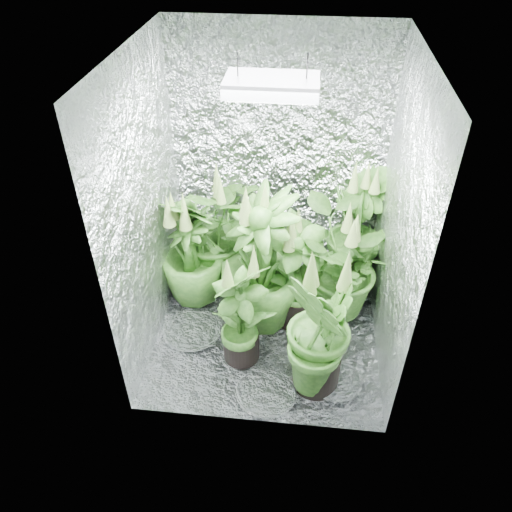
{
  "coord_description": "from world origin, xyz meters",
  "views": [
    {
      "loc": [
        0.2,
        -2.62,
        2.73
      ],
      "look_at": [
        -0.08,
        0.0,
        0.68
      ],
      "focal_mm": 35.0,
      "sensor_mm": 36.0,
      "label": 1
    }
  ],
  "objects_px": {
    "circulation_fan": "(348,268)",
    "plant_d": "(192,251)",
    "plant_e": "(337,267)",
    "plant_a": "(221,229)",
    "plant_c": "(353,229)",
    "plant_h": "(261,263)",
    "plant_g": "(320,334)",
    "plant_b": "(296,275)",
    "plant_f": "(241,314)",
    "grow_lamp": "(272,86)"
  },
  "relations": [
    {
      "from": "plant_c",
      "to": "plant_g",
      "type": "relative_size",
      "value": 1.05
    },
    {
      "from": "plant_f",
      "to": "circulation_fan",
      "type": "relative_size",
      "value": 2.71
    },
    {
      "from": "grow_lamp",
      "to": "plant_b",
      "type": "relative_size",
      "value": 0.51
    },
    {
      "from": "plant_a",
      "to": "plant_b",
      "type": "bearing_deg",
      "value": -35.59
    },
    {
      "from": "circulation_fan",
      "to": "grow_lamp",
      "type": "bearing_deg",
      "value": -157.53
    },
    {
      "from": "grow_lamp",
      "to": "circulation_fan",
      "type": "bearing_deg",
      "value": 44.83
    },
    {
      "from": "plant_f",
      "to": "plant_g",
      "type": "xyz_separation_m",
      "value": [
        0.52,
        -0.18,
        0.05
      ]
    },
    {
      "from": "plant_d",
      "to": "plant_e",
      "type": "xyz_separation_m",
      "value": [
        1.09,
        -0.06,
        -0.02
      ]
    },
    {
      "from": "plant_a",
      "to": "plant_d",
      "type": "bearing_deg",
      "value": -123.92
    },
    {
      "from": "plant_e",
      "to": "plant_h",
      "type": "height_order",
      "value": "plant_h"
    },
    {
      "from": "plant_a",
      "to": "circulation_fan",
      "type": "relative_size",
      "value": 3.12
    },
    {
      "from": "plant_a",
      "to": "plant_d",
      "type": "xyz_separation_m",
      "value": [
        -0.18,
        -0.26,
        -0.03
      ]
    },
    {
      "from": "plant_h",
      "to": "plant_c",
      "type": "bearing_deg",
      "value": 39.11
    },
    {
      "from": "plant_f",
      "to": "plant_h",
      "type": "bearing_deg",
      "value": 75.5
    },
    {
      "from": "plant_b",
      "to": "circulation_fan",
      "type": "relative_size",
      "value": 2.91
    },
    {
      "from": "plant_f",
      "to": "plant_g",
      "type": "relative_size",
      "value": 0.88
    },
    {
      "from": "grow_lamp",
      "to": "plant_g",
      "type": "distance_m",
      "value": 1.48
    },
    {
      "from": "plant_h",
      "to": "circulation_fan",
      "type": "relative_size",
      "value": 3.5
    },
    {
      "from": "grow_lamp",
      "to": "plant_c",
      "type": "relative_size",
      "value": 0.46
    },
    {
      "from": "plant_a",
      "to": "grow_lamp",
      "type": "bearing_deg",
      "value": -52.55
    },
    {
      "from": "grow_lamp",
      "to": "plant_d",
      "type": "distance_m",
      "value": 1.52
    },
    {
      "from": "circulation_fan",
      "to": "plant_e",
      "type": "bearing_deg",
      "value": -131.33
    },
    {
      "from": "plant_d",
      "to": "plant_g",
      "type": "height_order",
      "value": "plant_g"
    },
    {
      "from": "plant_c",
      "to": "plant_h",
      "type": "height_order",
      "value": "plant_h"
    },
    {
      "from": "circulation_fan",
      "to": "plant_g",
      "type": "bearing_deg",
      "value": -125.36
    },
    {
      "from": "plant_e",
      "to": "plant_a",
      "type": "bearing_deg",
      "value": 160.68
    },
    {
      "from": "plant_e",
      "to": "plant_d",
      "type": "bearing_deg",
      "value": 177.03
    },
    {
      "from": "plant_f",
      "to": "plant_h",
      "type": "height_order",
      "value": "plant_h"
    },
    {
      "from": "plant_a",
      "to": "plant_f",
      "type": "relative_size",
      "value": 1.15
    },
    {
      "from": "grow_lamp",
      "to": "plant_a",
      "type": "bearing_deg",
      "value": 127.45
    },
    {
      "from": "grow_lamp",
      "to": "plant_e",
      "type": "xyz_separation_m",
      "value": [
        0.48,
        0.24,
        -1.39
      ]
    },
    {
      "from": "plant_h",
      "to": "plant_e",
      "type": "bearing_deg",
      "value": 14.57
    },
    {
      "from": "plant_b",
      "to": "plant_h",
      "type": "bearing_deg",
      "value": -175.77
    },
    {
      "from": "plant_a",
      "to": "plant_c",
      "type": "distance_m",
      "value": 1.04
    },
    {
      "from": "plant_f",
      "to": "plant_a",
      "type": "bearing_deg",
      "value": 107.75
    },
    {
      "from": "plant_a",
      "to": "plant_f",
      "type": "height_order",
      "value": "plant_a"
    },
    {
      "from": "grow_lamp",
      "to": "plant_f",
      "type": "relative_size",
      "value": 0.55
    },
    {
      "from": "plant_a",
      "to": "plant_d",
      "type": "relative_size",
      "value": 1.04
    },
    {
      "from": "plant_a",
      "to": "plant_c",
      "type": "bearing_deg",
      "value": 4.68
    },
    {
      "from": "plant_a",
      "to": "plant_f",
      "type": "bearing_deg",
      "value": -72.25
    },
    {
      "from": "plant_b",
      "to": "plant_h",
      "type": "xyz_separation_m",
      "value": [
        -0.25,
        -0.02,
        0.11
      ]
    },
    {
      "from": "grow_lamp",
      "to": "plant_g",
      "type": "relative_size",
      "value": 0.48
    },
    {
      "from": "plant_b",
      "to": "plant_f",
      "type": "relative_size",
      "value": 1.07
    },
    {
      "from": "plant_c",
      "to": "plant_h",
      "type": "xyz_separation_m",
      "value": [
        -0.67,
        -0.54,
        0.04
      ]
    },
    {
      "from": "circulation_fan",
      "to": "plant_d",
      "type": "bearing_deg",
      "value": 172.27
    },
    {
      "from": "plant_f",
      "to": "plant_g",
      "type": "height_order",
      "value": "plant_g"
    },
    {
      "from": "plant_a",
      "to": "circulation_fan",
      "type": "distance_m",
      "value": 1.1
    },
    {
      "from": "plant_a",
      "to": "plant_e",
      "type": "bearing_deg",
      "value": -19.32
    },
    {
      "from": "plant_c",
      "to": "plant_d",
      "type": "bearing_deg",
      "value": -164.03
    },
    {
      "from": "grow_lamp",
      "to": "plant_f",
      "type": "distance_m",
      "value": 1.45
    }
  ]
}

